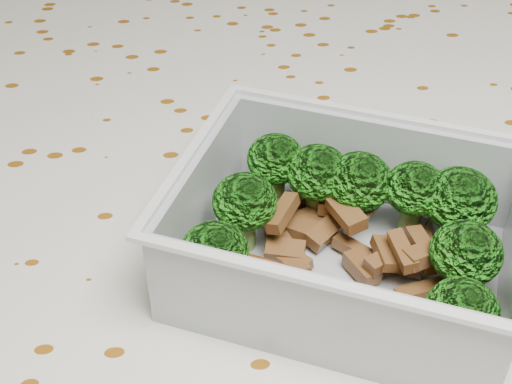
{
  "coord_description": "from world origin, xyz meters",
  "views": [
    {
      "loc": [
        -0.03,
        -0.29,
        1.02
      ],
      "look_at": [
        -0.0,
        -0.0,
        0.78
      ],
      "focal_mm": 50.0,
      "sensor_mm": 36.0,
      "label": 1
    }
  ],
  "objects": [
    {
      "name": "dining_table",
      "position": [
        0.0,
        0.0,
        0.67
      ],
      "size": [
        1.4,
        0.9,
        0.75
      ],
      "color": "brown",
      "rests_on": "ground"
    },
    {
      "name": "tablecloth",
      "position": [
        0.0,
        0.0,
        0.72
      ],
      "size": [
        1.46,
        0.96,
        0.19
      ],
      "color": "silver",
      "rests_on": "dining_table"
    },
    {
      "name": "lunch_container",
      "position": [
        0.04,
        -0.04,
        0.78
      ],
      "size": [
        0.21,
        0.19,
        0.06
      ],
      "color": "#B7BEC6",
      "rests_on": "tablecloth"
    },
    {
      "name": "broccoli_florets",
      "position": [
        0.05,
        -0.03,
        0.79
      ],
      "size": [
        0.16,
        0.14,
        0.04
      ],
      "color": "#608C3F",
      "rests_on": "lunch_container"
    },
    {
      "name": "meat_pile",
      "position": [
        0.04,
        -0.03,
        0.77
      ],
      "size": [
        0.09,
        0.09,
        0.03
      ],
      "color": "brown",
      "rests_on": "lunch_container"
    },
    {
      "name": "sausage",
      "position": [
        0.03,
        -0.07,
        0.77
      ],
      "size": [
        0.13,
        0.08,
        0.02
      ],
      "color": "#D05318",
      "rests_on": "lunch_container"
    }
  ]
}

